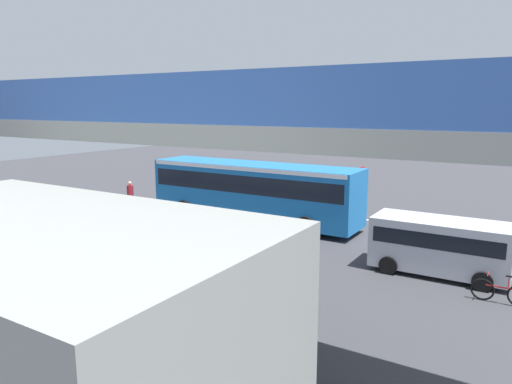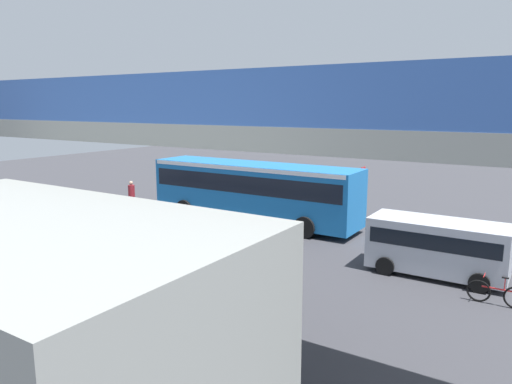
{
  "view_description": "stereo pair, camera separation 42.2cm",
  "coord_description": "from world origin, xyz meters",
  "px_view_note": "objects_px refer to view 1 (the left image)",
  "views": [
    {
      "loc": [
        -12.01,
        21.86,
        6.16
      ],
      "look_at": [
        0.94,
        0.65,
        1.6
      ],
      "focal_mm": 33.27,
      "sensor_mm": 36.0,
      "label": 1
    },
    {
      "loc": [
        -12.37,
        21.63,
        6.16
      ],
      "look_at": [
        0.94,
        0.65,
        1.6
      ],
      "focal_mm": 33.27,
      "sensor_mm": 36.0,
      "label": 2
    }
  ],
  "objects_px": {
    "city_bus": "(253,188)",
    "bicycle_red": "(501,292)",
    "parked_van": "(440,243)",
    "pedestrian": "(130,197)",
    "traffic_sign": "(362,183)"
  },
  "relations": [
    {
      "from": "bicycle_red",
      "to": "city_bus",
      "type": "bearing_deg",
      "value": -21.97
    },
    {
      "from": "city_bus",
      "to": "bicycle_red",
      "type": "height_order",
      "value": "city_bus"
    },
    {
      "from": "city_bus",
      "to": "traffic_sign",
      "type": "height_order",
      "value": "city_bus"
    },
    {
      "from": "pedestrian",
      "to": "city_bus",
      "type": "bearing_deg",
      "value": -168.74
    },
    {
      "from": "city_bus",
      "to": "bicycle_red",
      "type": "bearing_deg",
      "value": 158.03
    },
    {
      "from": "city_bus",
      "to": "parked_van",
      "type": "xyz_separation_m",
      "value": [
        -9.98,
        3.12,
        -0.7
      ]
    },
    {
      "from": "pedestrian",
      "to": "traffic_sign",
      "type": "distance_m",
      "value": 13.36
    },
    {
      "from": "bicycle_red",
      "to": "parked_van",
      "type": "bearing_deg",
      "value": -39.23
    },
    {
      "from": "bicycle_red",
      "to": "pedestrian",
      "type": "height_order",
      "value": "pedestrian"
    },
    {
      "from": "parked_van",
      "to": "pedestrian",
      "type": "xyz_separation_m",
      "value": [
        17.54,
        -1.61,
        -0.3
      ]
    },
    {
      "from": "parked_van",
      "to": "pedestrian",
      "type": "distance_m",
      "value": 17.61
    },
    {
      "from": "parked_van",
      "to": "city_bus",
      "type": "bearing_deg",
      "value": -17.36
    },
    {
      "from": "city_bus",
      "to": "traffic_sign",
      "type": "bearing_deg",
      "value": -135.09
    },
    {
      "from": "traffic_sign",
      "to": "pedestrian",
      "type": "bearing_deg",
      "value": 26.23
    },
    {
      "from": "city_bus",
      "to": "pedestrian",
      "type": "xyz_separation_m",
      "value": [
        7.56,
        1.51,
        -1.0
      ]
    }
  ]
}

